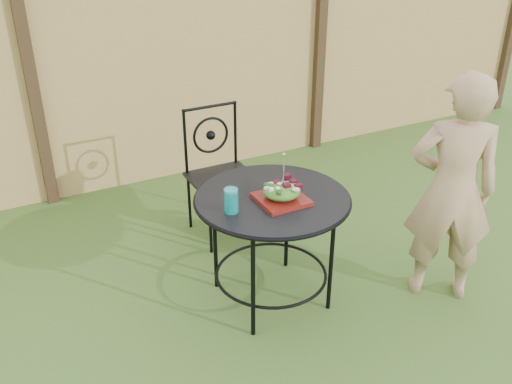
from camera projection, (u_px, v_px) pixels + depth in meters
ground at (325, 298)px, 3.63m from camera, size 60.00×60.00×0.00m
fence at (190, 69)px, 4.93m from camera, size 8.00×0.12×1.90m
patio_table at (272, 217)px, 3.38m from camera, size 0.92×0.92×0.72m
patio_chair at (220, 170)px, 4.16m from camera, size 0.46×0.46×0.95m
diner at (452, 191)px, 3.37m from camera, size 0.63×0.59×1.45m
salad_plate at (281, 199)px, 3.26m from camera, size 0.27×0.27×0.02m
salad at (282, 191)px, 3.24m from camera, size 0.21×0.21×0.08m
fork at (284, 170)px, 3.18m from camera, size 0.01×0.01×0.18m
drinking_glass at (231, 200)px, 3.12m from camera, size 0.08×0.08×0.14m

